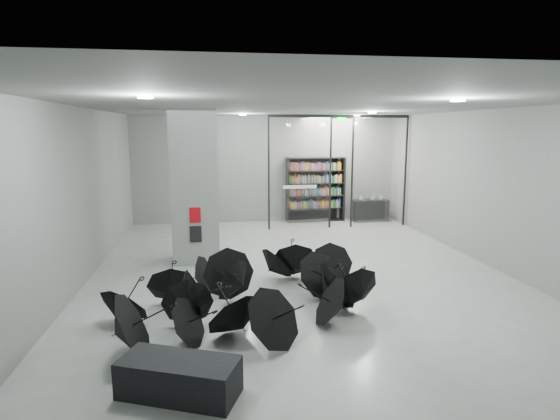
{
  "coord_description": "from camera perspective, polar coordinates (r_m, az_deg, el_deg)",
  "views": [
    {
      "loc": [
        -2.04,
        -10.22,
        3.49
      ],
      "look_at": [
        -0.3,
        1.5,
        1.4
      ],
      "focal_mm": 29.32,
      "sensor_mm": 36.0,
      "label": 1
    }
  ],
  "objects": [
    {
      "name": "glass_partition",
      "position": [
        16.38,
        7.31,
        5.34
      ],
      "size": [
        5.06,
        0.08,
        4.0
      ],
      "color": "silver",
      "rests_on": "ground"
    },
    {
      "name": "info_panel",
      "position": [
        11.9,
        -10.46,
        -2.98
      ],
      "size": [
        0.3,
        0.03,
        0.42
      ],
      "primitive_type": "cube",
      "color": "black",
      "rests_on": "column"
    },
    {
      "name": "exit_sign",
      "position": [
        16.14,
        7.66,
        11.09
      ],
      "size": [
        0.3,
        0.06,
        0.15
      ],
      "primitive_type": "cube",
      "color": "#0CE533",
      "rests_on": "room"
    },
    {
      "name": "bookshelf",
      "position": [
        17.55,
        4.43,
        2.56
      ],
      "size": [
        2.25,
        0.6,
        2.45
      ],
      "primitive_type": null,
      "rotation": [
        0.0,
        0.0,
        0.07
      ],
      "color": "black",
      "rests_on": "ground"
    },
    {
      "name": "fire_cabinet",
      "position": [
        11.8,
        -10.54,
        -0.61
      ],
      "size": [
        0.28,
        0.04,
        0.38
      ],
      "primitive_type": "cube",
      "color": "#A50A07",
      "rests_on": "column"
    },
    {
      "name": "column",
      "position": [
        12.31,
        -10.54,
        2.89
      ],
      "size": [
        1.2,
        1.2,
        4.0
      ],
      "primitive_type": "cube",
      "color": "slate",
      "rests_on": "ground"
    },
    {
      "name": "bench",
      "position": [
        6.58,
        -12.47,
        -19.71
      ],
      "size": [
        1.7,
        1.22,
        0.5
      ],
      "primitive_type": "cube",
      "rotation": [
        0.0,
        0.0,
        -0.39
      ],
      "color": "black",
      "rests_on": "ground"
    },
    {
      "name": "shop_counter",
      "position": [
        17.97,
        11.12,
        -0.03
      ],
      "size": [
        1.41,
        0.61,
        0.83
      ],
      "primitive_type": "cube",
      "rotation": [
        0.0,
        0.0,
        0.04
      ],
      "color": "black",
      "rests_on": "ground"
    },
    {
      "name": "room",
      "position": [
        10.44,
        2.86,
        6.44
      ],
      "size": [
        14.0,
        14.02,
        4.01
      ],
      "color": "gray",
      "rests_on": "ground"
    },
    {
      "name": "umbrella_cluster",
      "position": [
        8.99,
        -2.75,
        -10.73
      ],
      "size": [
        5.64,
        4.56,
        1.33
      ],
      "color": "black",
      "rests_on": "ground"
    }
  ]
}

